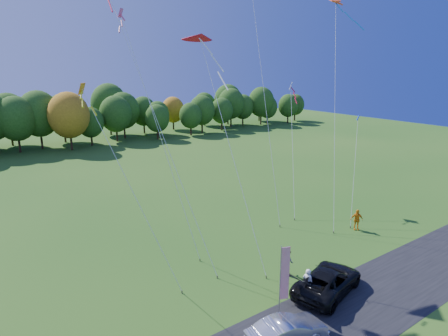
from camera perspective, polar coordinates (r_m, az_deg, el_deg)
ground at (r=27.24m, az=7.79°, el=-17.09°), size 160.00×160.00×0.00m
asphalt_strip at (r=25.03m, az=14.55°, el=-20.64°), size 90.00×6.00×0.01m
tree_line at (r=74.68m, az=-22.73°, el=2.54°), size 116.00×12.00×10.00m
black_suv at (r=27.37m, az=14.62°, el=-15.32°), size 6.33×4.10×1.62m
silver_sedan at (r=22.75m, az=9.00°, el=-22.10°), size 4.64×2.28×1.46m
person_tailgate_a at (r=26.55m, az=11.88°, el=-15.77°), size 0.59×0.78×1.93m
person_tailgate_b at (r=28.91m, az=9.08°, el=-13.08°), size 0.86×1.00×1.80m
person_east at (r=37.36m, az=18.42°, el=-7.02°), size 1.15×1.05×1.88m
feather_flag at (r=23.85m, az=8.56°, el=-14.57°), size 0.54×0.26×4.39m
kite_delta_blue at (r=28.99m, az=-10.29°, el=8.63°), size 4.59×12.57×23.51m
kite_parafoil_orange at (r=39.00m, az=5.15°, el=15.37°), size 5.37×11.28×29.81m
kite_delta_red at (r=29.56m, az=-1.35°, el=12.69°), size 2.49×9.13×17.58m
kite_parafoil_rainbow at (r=38.88m, az=15.56°, el=8.18°), size 8.97×8.03×20.78m
kite_diamond_yellow at (r=25.33m, az=-12.83°, el=-3.50°), size 4.43×5.22×13.52m
kite_diamond_white at (r=40.35m, az=9.77°, el=2.80°), size 5.55×6.71×12.82m
kite_diamond_pink at (r=29.59m, az=-9.02°, el=4.28°), size 3.11×6.65×18.44m
kite_diamond_blue_low at (r=38.98m, az=18.13°, el=-0.28°), size 4.82×3.73×9.74m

